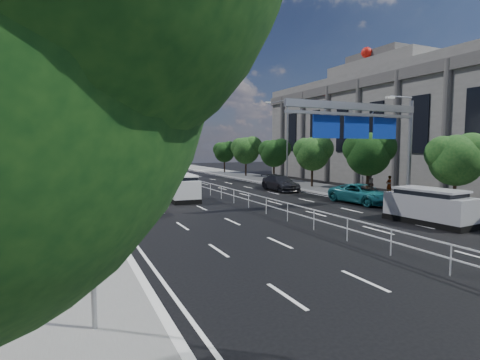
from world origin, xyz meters
TOP-DOWN VIEW (x-y plane):
  - ground at (0.00, 0.00)m, footprint 160.00×160.00m
  - sidewalk_near at (-11.50, 0.00)m, footprint 5.00×140.00m
  - kerb_near at (-9.00, 0.00)m, footprint 0.25×140.00m
  - median_fence at (0.00, 22.50)m, footprint 0.05×85.00m
  - toilet_sign at (-10.95, 0.00)m, footprint 1.62×0.18m
  - overhead_gantry at (6.74, 10.05)m, footprint 10.24×0.38m
  - streetlight_far at (10.50, 26.00)m, footprint 2.78×2.40m
  - civic_hall at (23.72, 22.00)m, footprint 14.40×36.00m
  - near_tree_back at (-11.94, 17.97)m, footprint 4.84×4.51m
  - far_tree_c at (11.24, 6.98)m, footprint 3.52×3.28m
  - far_tree_d at (11.25, 14.48)m, footprint 3.85×3.59m
  - far_tree_e at (11.25, 21.98)m, footprint 3.63×3.38m
  - far_tree_f at (11.24, 29.48)m, footprint 3.52×3.28m
  - far_tree_g at (11.25, 36.98)m, footprint 3.96×3.69m
  - far_tree_h at (11.24, 44.48)m, footprint 3.41×3.18m
  - white_minivan at (-3.01, 19.03)m, footprint 2.30×4.70m
  - red_bus at (-6.82, 48.89)m, footprint 3.79×10.55m
  - near_car_silver at (-1.00, 26.11)m, footprint 1.61×3.93m
  - near_car_dark at (-5.97, 52.66)m, footprint 1.72×4.79m
  - silver_minivan at (6.50, 5.08)m, footprint 2.25×4.63m
  - parked_car_teal at (8.30, 12.00)m, footprint 2.73×5.18m
  - parked_car_dark at (7.10, 21.26)m, footprint 2.21×5.00m
  - pedestrian_a at (13.40, 14.31)m, footprint 0.56×0.37m
  - pedestrian_b at (11.54, 14.64)m, footprint 0.95×0.77m

SIDE VIEW (x-z plane):
  - ground at x=0.00m, z-range 0.00..0.00m
  - sidewalk_near at x=-11.50m, z-range 0.00..0.14m
  - kerb_near at x=-9.00m, z-range -0.01..0.15m
  - median_fence at x=0.00m, z-range 0.01..1.04m
  - near_car_silver at x=-1.00m, z-range 0.00..1.33m
  - parked_car_teal at x=8.30m, z-range 0.00..1.39m
  - parked_car_dark at x=7.10m, z-range 0.00..1.43m
  - near_car_dark at x=-5.97m, z-range 0.00..1.57m
  - pedestrian_a at x=13.40m, z-range 0.14..1.68m
  - silver_minivan at x=6.50m, z-range -0.02..1.85m
  - white_minivan at x=-3.01m, z-range -0.02..1.97m
  - pedestrian_b at x=11.54m, z-range 0.14..1.97m
  - red_bus at x=-6.82m, z-range 0.07..3.15m
  - toilet_sign at x=-10.95m, z-range 0.77..5.11m
  - far_tree_h at x=11.24m, z-range 0.97..5.88m
  - far_tree_c at x=11.24m, z-range 0.95..5.90m
  - far_tree_f at x=11.24m, z-range 0.98..6.00m
  - far_tree_e at x=11.25m, z-range 0.99..6.12m
  - far_tree_d at x=11.25m, z-range 1.02..6.36m
  - far_tree_g at x=11.25m, z-range 1.03..6.48m
  - near_tree_back at x=-11.94m, z-range 1.27..7.96m
  - streetlight_far at x=10.50m, z-range 0.71..9.71m
  - overhead_gantry at x=6.74m, z-range 1.88..9.33m
  - civic_hall at x=23.72m, z-range -0.91..13.44m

